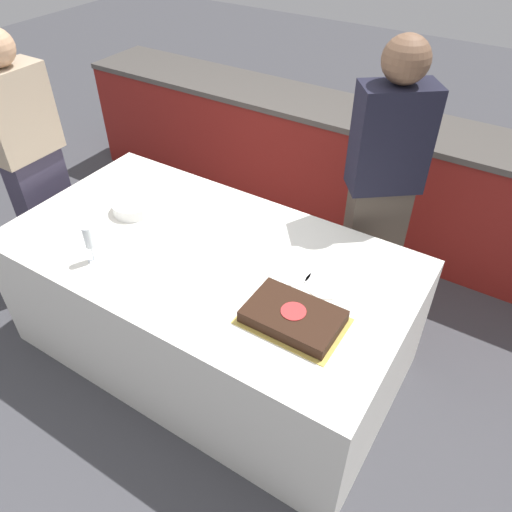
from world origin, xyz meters
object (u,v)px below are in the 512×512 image
at_px(plate_stack, 134,206).
at_px(person_cutting_cake, 381,191).
at_px(wine_glass, 89,239).
at_px(cake, 293,317).
at_px(person_seated_left, 34,167).

relative_size(plate_stack, person_cutting_cake, 0.14).
bearing_deg(wine_glass, plate_stack, 106.77).
bearing_deg(plate_stack, cake, -12.66).
xyz_separation_m(wine_glass, person_seated_left, (-0.86, 0.35, -0.04)).
bearing_deg(plate_stack, person_cutting_cake, 31.61).
distance_m(wine_glass, person_seated_left, 0.93).
distance_m(cake, wine_glass, 1.05).
height_order(plate_stack, person_cutting_cake, person_cutting_cake).
relative_size(person_cutting_cake, person_seated_left, 1.04).
distance_m(cake, plate_stack, 1.19).
bearing_deg(wine_glass, person_seated_left, 157.58).
distance_m(plate_stack, wine_glass, 0.46).
distance_m(cake, person_seated_left, 1.90).
height_order(cake, wine_glass, wine_glass).
bearing_deg(person_seated_left, wine_glass, -112.42).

